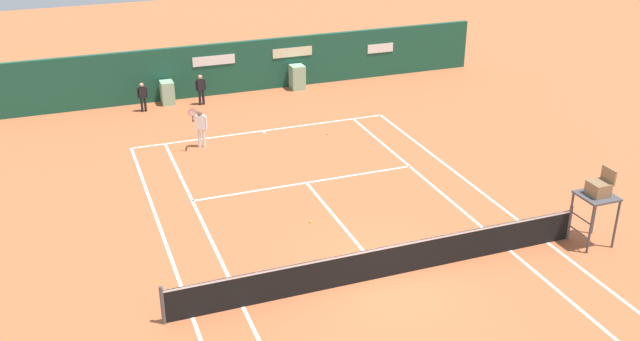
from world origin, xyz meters
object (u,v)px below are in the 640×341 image
Objects in this scene: tennis_ball_mid_court at (328,134)px; umpire_chair at (598,194)px; ball_kid_right_post at (201,88)px; ball_kid_left_post at (143,95)px; tennis_ball_near_service_line at (310,221)px; player_on_baseline at (200,125)px.

umpire_chair is at bearing -69.20° from tennis_ball_mid_court.
tennis_ball_mid_court is (3.99, -5.37, -0.76)m from ball_kid_right_post.
umpire_chair is 11.71m from tennis_ball_mid_court.
umpire_chair reaches higher than ball_kid_left_post.
ball_kid_right_post is 20.40× the size of tennis_ball_mid_court.
tennis_ball_mid_court is at bearing 64.71° from tennis_ball_near_service_line.
tennis_ball_mid_court is (5.06, -0.44, -0.88)m from player_on_baseline.
tennis_ball_near_service_line is (3.36, -12.14, -0.72)m from ball_kid_left_post.
tennis_ball_near_service_line is at bearing 121.86° from player_on_baseline.
ball_kid_right_post is (-8.11, 16.22, -0.79)m from umpire_chair.
umpire_chair is at bearing 146.49° from player_on_baseline.
player_on_baseline is at bearing 104.48° from tennis_ball_near_service_line.
ball_kid_left_post is at bearing 105.48° from tennis_ball_near_service_line.
umpire_chair reaches higher than player_on_baseline.
ball_kid_left_post is at bearing 140.67° from tennis_ball_mid_court.
ball_kid_left_post is 2.57m from ball_kid_right_post.
player_on_baseline is 7.50m from tennis_ball_near_service_line.
tennis_ball_mid_court is (6.56, -5.37, -0.72)m from ball_kid_left_post.
tennis_ball_near_service_line is (-3.20, -6.77, 0.00)m from tennis_ball_mid_court.
player_on_baseline is (-9.18, 11.29, -0.68)m from umpire_chair.
player_on_baseline is 1.28× the size of ball_kid_right_post.
umpire_chair is 18.15m from ball_kid_right_post.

